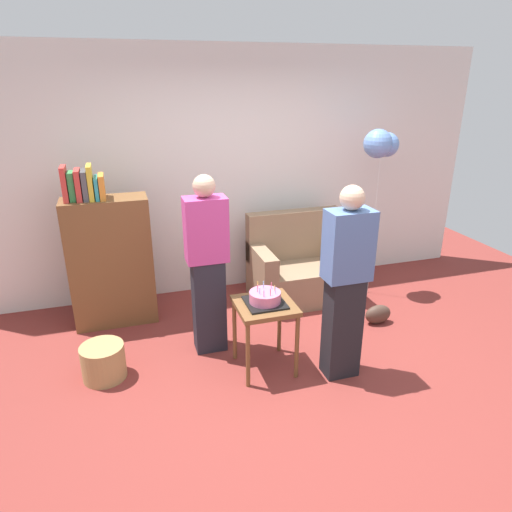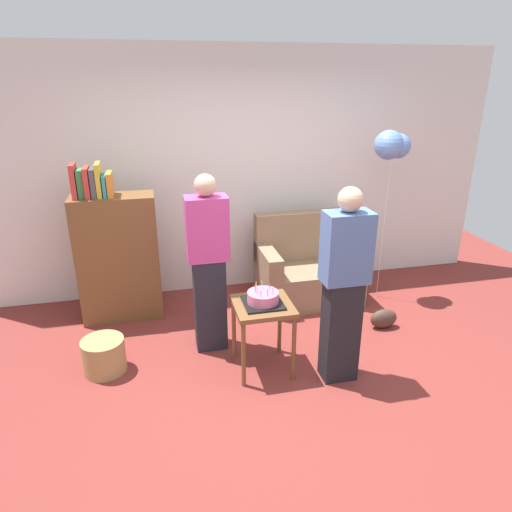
{
  "view_description": "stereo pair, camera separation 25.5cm",
  "coord_description": "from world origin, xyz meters",
  "px_view_note": "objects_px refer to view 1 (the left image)",
  "views": [
    {
      "loc": [
        -1.24,
        -2.94,
        2.37
      ],
      "look_at": [
        -0.18,
        0.51,
        0.95
      ],
      "focal_mm": 32.1,
      "sensor_mm": 36.0,
      "label": 1
    },
    {
      "loc": [
        -1.0,
        -3.0,
        2.37
      ],
      "look_at": [
        -0.18,
        0.51,
        0.95
      ],
      "focal_mm": 32.1,
      "sensor_mm": 36.0,
      "label": 2
    }
  ],
  "objects_px": {
    "bookshelf": "(110,258)",
    "handbag": "(378,314)",
    "birthday_cake": "(265,298)",
    "person_holding_cake": "(345,284)",
    "balloon_bunch": "(381,144)",
    "person_blowing_candles": "(207,265)",
    "wicker_basket": "(103,362)",
    "couch": "(299,268)",
    "side_table": "(265,314)"
  },
  "relations": [
    {
      "from": "birthday_cake",
      "to": "wicker_basket",
      "type": "distance_m",
      "value": 1.45
    },
    {
      "from": "bookshelf",
      "to": "balloon_bunch",
      "type": "bearing_deg",
      "value": -2.28
    },
    {
      "from": "couch",
      "to": "birthday_cake",
      "type": "bearing_deg",
      "value": -123.83
    },
    {
      "from": "couch",
      "to": "person_blowing_candles",
      "type": "xyz_separation_m",
      "value": [
        -1.2,
        -0.77,
        0.49
      ]
    },
    {
      "from": "bookshelf",
      "to": "wicker_basket",
      "type": "bearing_deg",
      "value": -97.19
    },
    {
      "from": "balloon_bunch",
      "to": "handbag",
      "type": "bearing_deg",
      "value": -112.87
    },
    {
      "from": "bookshelf",
      "to": "wicker_basket",
      "type": "xyz_separation_m",
      "value": [
        -0.12,
        -0.98,
        -0.54
      ]
    },
    {
      "from": "person_holding_cake",
      "to": "handbag",
      "type": "height_order",
      "value": "person_holding_cake"
    },
    {
      "from": "couch",
      "to": "bookshelf",
      "type": "distance_m",
      "value": 2.05
    },
    {
      "from": "balloon_bunch",
      "to": "birthday_cake",
      "type": "bearing_deg",
      "value": -145.8
    },
    {
      "from": "couch",
      "to": "person_holding_cake",
      "type": "xyz_separation_m",
      "value": [
        -0.23,
        -1.47,
        0.49
      ]
    },
    {
      "from": "person_holding_cake",
      "to": "wicker_basket",
      "type": "xyz_separation_m",
      "value": [
        -1.92,
        0.52,
        -0.68
      ]
    },
    {
      "from": "handbag",
      "to": "balloon_bunch",
      "type": "height_order",
      "value": "balloon_bunch"
    },
    {
      "from": "side_table",
      "to": "handbag",
      "type": "distance_m",
      "value": 1.47
    },
    {
      "from": "birthday_cake",
      "to": "person_blowing_candles",
      "type": "relative_size",
      "value": 0.2
    },
    {
      "from": "couch",
      "to": "wicker_basket",
      "type": "height_order",
      "value": "couch"
    },
    {
      "from": "bookshelf",
      "to": "handbag",
      "type": "height_order",
      "value": "bookshelf"
    },
    {
      "from": "birthday_cake",
      "to": "handbag",
      "type": "xyz_separation_m",
      "value": [
        1.35,
        0.39,
        -0.57
      ]
    },
    {
      "from": "couch",
      "to": "person_holding_cake",
      "type": "distance_m",
      "value": 1.57
    },
    {
      "from": "birthday_cake",
      "to": "balloon_bunch",
      "type": "bearing_deg",
      "value": 34.2
    },
    {
      "from": "couch",
      "to": "bookshelf",
      "type": "relative_size",
      "value": 0.68
    },
    {
      "from": "side_table",
      "to": "person_blowing_candles",
      "type": "xyz_separation_m",
      "value": [
        -0.38,
        0.45,
        0.31
      ]
    },
    {
      "from": "side_table",
      "to": "wicker_basket",
      "type": "relative_size",
      "value": 1.73
    },
    {
      "from": "side_table",
      "to": "birthday_cake",
      "type": "xyz_separation_m",
      "value": [
        0.0,
        -0.0,
        0.15
      ]
    },
    {
      "from": "couch",
      "to": "side_table",
      "type": "relative_size",
      "value": 1.77
    },
    {
      "from": "person_holding_cake",
      "to": "balloon_bunch",
      "type": "distance_m",
      "value": 1.96
    },
    {
      "from": "person_blowing_candles",
      "to": "handbag",
      "type": "bearing_deg",
      "value": -17.66
    },
    {
      "from": "birthday_cake",
      "to": "person_holding_cake",
      "type": "distance_m",
      "value": 0.66
    },
    {
      "from": "couch",
      "to": "handbag",
      "type": "distance_m",
      "value": 1.02
    },
    {
      "from": "person_blowing_candles",
      "to": "balloon_bunch",
      "type": "height_order",
      "value": "balloon_bunch"
    },
    {
      "from": "side_table",
      "to": "balloon_bunch",
      "type": "height_order",
      "value": "balloon_bunch"
    },
    {
      "from": "couch",
      "to": "side_table",
      "type": "xyz_separation_m",
      "value": [
        -0.82,
        -1.22,
        0.19
      ]
    },
    {
      "from": "person_holding_cake",
      "to": "balloon_bunch",
      "type": "height_order",
      "value": "balloon_bunch"
    },
    {
      "from": "side_table",
      "to": "person_blowing_candles",
      "type": "distance_m",
      "value": 0.67
    },
    {
      "from": "bookshelf",
      "to": "birthday_cake",
      "type": "bearing_deg",
      "value": -45.93
    },
    {
      "from": "handbag",
      "to": "birthday_cake",
      "type": "bearing_deg",
      "value": -164.03
    },
    {
      "from": "wicker_basket",
      "to": "balloon_bunch",
      "type": "height_order",
      "value": "balloon_bunch"
    },
    {
      "from": "couch",
      "to": "handbag",
      "type": "bearing_deg",
      "value": -57.22
    },
    {
      "from": "wicker_basket",
      "to": "person_holding_cake",
      "type": "bearing_deg",
      "value": -15.18
    },
    {
      "from": "couch",
      "to": "wicker_basket",
      "type": "bearing_deg",
      "value": -156.09
    },
    {
      "from": "couch",
      "to": "side_table",
      "type": "bearing_deg",
      "value": -123.83
    },
    {
      "from": "bookshelf",
      "to": "birthday_cake",
      "type": "distance_m",
      "value": 1.73
    },
    {
      "from": "person_blowing_candles",
      "to": "wicker_basket",
      "type": "xyz_separation_m",
      "value": [
        -0.95,
        -0.18,
        -0.68
      ]
    },
    {
      "from": "couch",
      "to": "person_holding_cake",
      "type": "bearing_deg",
      "value": -98.85
    },
    {
      "from": "side_table",
      "to": "balloon_bunch",
      "type": "relative_size",
      "value": 0.33
    },
    {
      "from": "person_holding_cake",
      "to": "handbag",
      "type": "bearing_deg",
      "value": -118.21
    },
    {
      "from": "bookshelf",
      "to": "wicker_basket",
      "type": "relative_size",
      "value": 4.5
    },
    {
      "from": "birthday_cake",
      "to": "balloon_bunch",
      "type": "relative_size",
      "value": 0.17
    },
    {
      "from": "couch",
      "to": "person_blowing_candles",
      "type": "bearing_deg",
      "value": -147.33
    },
    {
      "from": "bookshelf",
      "to": "person_blowing_candles",
      "type": "height_order",
      "value": "person_blowing_candles"
    }
  ]
}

